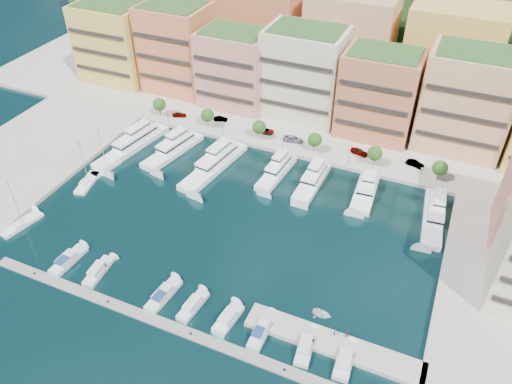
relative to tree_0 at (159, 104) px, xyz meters
The scene contains 54 objects.
ground 52.39m from the tree_0, 39.95° to the right, with size 400.00×400.00×0.00m, color black.
north_quay 49.34m from the tree_0, 35.47° to the left, with size 220.00×64.00×2.00m, color #9E998E.
hillside 86.46m from the tree_0, 62.40° to the left, with size 240.00×40.00×58.00m, color #1D3515.
south_pontoon 73.65m from the tree_0, 59.77° to the right, with size 72.00×2.20×0.35m, color gray.
finger_pier 89.46m from the tree_0, 38.41° to the right, with size 32.00×5.00×2.00m, color #9E998E.
apartment_0 31.96m from the tree_0, 147.61° to the left, with size 22.00×16.50×24.80m.
apartment_1 21.20m from the tree_0, 102.21° to the left, with size 20.00×16.50×26.80m.
apartment_2 24.86m from the tree_0, 44.13° to the left, with size 20.00×15.50×22.80m.
apartment_3 43.22m from the tree_0, 25.95° to the left, with size 22.00×16.50×25.80m.
apartment_4 62.75m from the tree_0, 15.37° to the left, with size 20.00×15.50×23.80m.
apartment_5 84.60m from the tree_0, 12.71° to the left, with size 22.00×16.50×26.80m.
backblock_0 44.63m from the tree_0, 110.32° to the left, with size 26.00×18.00×30.00m, color beige.
backblock_1 44.63m from the tree_0, 69.68° to the left, with size 26.00×18.00×30.00m, color #BE6A47.
backblock_2 61.58m from the tree_0, 41.99° to the left, with size 26.00×18.00×30.00m, color tan.
backblock_3 85.98m from the tree_0, 28.37° to the left, with size 26.00×18.00×30.00m, color gold.
tree_0 is the anchor object (origin of this frame).
tree_1 16.00m from the tree_0, ahead, with size 3.80×3.80×5.65m.
tree_2 32.00m from the tree_0, ahead, with size 3.80×3.80×5.65m.
tree_3 48.00m from the tree_0, ahead, with size 3.80×3.80×5.65m.
tree_4 64.00m from the tree_0, ahead, with size 3.80×3.80×5.65m.
tree_5 80.00m from the tree_0, ahead, with size 3.80×3.80×5.65m.
lamppost_0 4.70m from the tree_0, 29.90° to the right, with size 0.30×0.30×4.20m.
lamppost_1 22.14m from the tree_0, ahead, with size 0.30×0.30×4.20m.
lamppost_2 40.08m from the tree_0, ahead, with size 0.30×0.30×4.20m.
lamppost_3 58.05m from the tree_0, ahead, with size 0.30×0.30×4.20m.
lamppost_4 76.04m from the tree_0, ahead, with size 0.30×0.30×4.20m.
yacht_0 16.60m from the tree_0, 84.45° to the right, with size 8.72×25.82×7.30m.
yacht_1 19.32m from the tree_0, 46.91° to the right, with size 8.79×20.85×7.30m.
yacht_2 30.87m from the tree_0, 30.62° to the right, with size 8.53×24.75×7.30m.
yacht_3 44.04m from the tree_0, 15.93° to the right, with size 5.36×16.76×7.30m.
yacht_4 53.32m from the tree_0, 13.41° to the right, with size 4.90×17.13×7.30m.
yacht_5 65.97m from the tree_0, ahead, with size 5.61×15.23×7.30m.
yacht_6 82.44m from the tree_0, ahead, with size 6.13×20.48×7.30m.
cruiser_1 59.93m from the tree_0, 76.46° to the right, with size 3.23×9.04×2.66m.
cruiser_2 62.13m from the tree_0, 69.58° to the right, with size 3.14×8.32×2.55m.
cruiser_4 69.00m from the tree_0, 57.55° to the right, with size 3.52×9.09×2.66m.
cruiser_5 72.64m from the tree_0, 53.23° to the right, with size 3.19×7.95×2.55m.
cruiser_6 77.27m from the tree_0, 48.83° to the right, with size 3.55×7.45×2.55m.
cruiser_7 81.83m from the tree_0, 45.32° to the right, with size 2.53×8.34×2.66m.
cruiser_8 87.88m from the tree_0, 41.43° to the right, with size 3.39×7.99×2.55m.
cruiser_9 93.22m from the tree_0, 38.59° to the right, with size 3.21×7.69×2.55m.
sailboat_0 53.60m from the tree_0, 93.44° to the right, with size 4.73×10.09×13.20m.
sailboat_2 28.37m from the tree_0, 88.31° to the right, with size 4.27×8.87×13.20m.
sailboat_1 35.33m from the tree_0, 89.16° to the right, with size 4.67×9.53×13.20m.
tender_1 81.91m from the tree_0, 37.04° to the right, with size 1.16×1.35×0.71m, color #C3AE95.
tender_2 83.13m from the tree_0, 37.08° to the right, with size 2.64×3.70×0.77m, color white.
car_0 6.51m from the tree_0, 17.31° to the left, with size 1.63×4.05×1.38m, color gray.
car_1 18.58m from the tree_0, 13.85° to the left, with size 1.40×4.02×1.32m, color gray.
car_2 32.65m from the tree_0, ahead, with size 2.38×5.16×1.43m, color gray.
car_3 41.29m from the tree_0, ahead, with size 2.20×5.41×1.57m, color gray.
car_4 59.57m from the tree_0, ahead, with size 1.91×4.76×1.62m, color gray.
car_5 74.09m from the tree_0, ahead, with size 1.58×4.53×1.49m, color gray.
person_0 88.26m from the tree_0, 37.77° to the right, with size 0.62×0.40×1.69m, color #262C4C.
person_1 89.54m from the tree_0, 36.71° to the right, with size 0.89×0.69×1.83m, color #46382A.
Camera 1 is at (38.35, -74.84, 75.72)m, focal length 35.00 mm.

